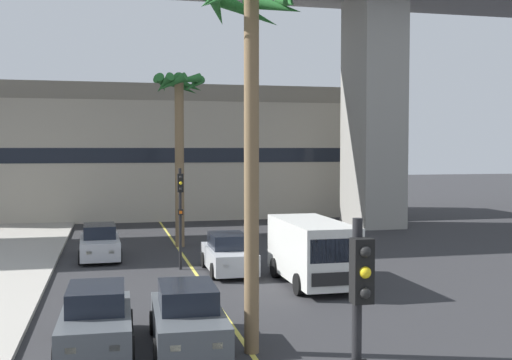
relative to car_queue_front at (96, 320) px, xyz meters
name	(u,v)px	position (x,y,z in m)	size (l,w,h in m)	color
lane_stripe_center	(198,277)	(3.70, 8.25, -0.72)	(0.14, 56.00, 0.01)	#DBCC4C
pier_building_backdrop	(155,153)	(3.70, 31.22, 3.94)	(32.57, 8.04, 9.45)	#BCB29E
car_queue_front	(96,320)	(0.00, 0.00, 0.00)	(1.89, 4.13, 1.56)	#4C5156
car_queue_second	(100,243)	(-0.09, 13.28, 0.00)	(1.93, 4.15, 1.56)	#B7BABF
car_queue_third	(188,318)	(2.26, -0.34, 0.00)	(1.93, 4.15, 1.56)	#4C5156
car_queue_fourth	(228,255)	(5.04, 8.94, 0.00)	(1.86, 4.11, 1.56)	#B7BABF
delivery_van	(312,250)	(7.58, 5.94, 0.57)	(2.17, 5.25, 2.36)	silver
traffic_light_median_near	(359,344)	(3.21, -9.27, 1.99)	(0.24, 0.37, 4.20)	black
traffic_light_median_far	(180,204)	(3.20, 9.90, 1.99)	(0.24, 0.37, 4.20)	black
palm_tree_near_median	(251,45)	(3.72, -1.19, 6.78)	(2.81, 2.81, 9.16)	brown
palm_tree_mid_median	(179,113)	(3.85, 16.08, 6.08)	(2.67, 2.73, 8.85)	brown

